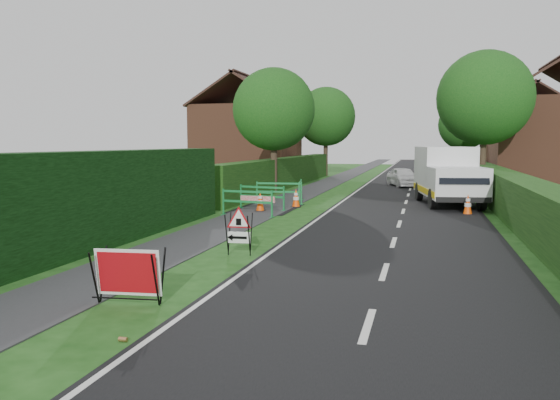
{
  "coord_description": "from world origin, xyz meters",
  "views": [
    {
      "loc": [
        3.24,
        -10.41,
        2.71
      ],
      "look_at": [
        -0.5,
        3.76,
        1.17
      ],
      "focal_mm": 35.0,
      "sensor_mm": 36.0,
      "label": 1
    }
  ],
  "objects_px": {
    "triangle_sign": "(237,227)",
    "works_van": "(448,174)",
    "red_rect_sign": "(128,273)",
    "hatchback_car": "(403,177)"
  },
  "relations": [
    {
      "from": "triangle_sign",
      "to": "works_van",
      "type": "bearing_deg",
      "value": 62.74
    },
    {
      "from": "works_van",
      "to": "triangle_sign",
      "type": "bearing_deg",
      "value": -122.04
    },
    {
      "from": "red_rect_sign",
      "to": "works_van",
      "type": "relative_size",
      "value": 0.2
    },
    {
      "from": "red_rect_sign",
      "to": "hatchback_car",
      "type": "xyz_separation_m",
      "value": [
        3.49,
        26.82,
        0.06
      ]
    },
    {
      "from": "triangle_sign",
      "to": "hatchback_car",
      "type": "bearing_deg",
      "value": 77.63
    },
    {
      "from": "hatchback_car",
      "to": "triangle_sign",
      "type": "bearing_deg",
      "value": -115.58
    },
    {
      "from": "works_van",
      "to": "hatchback_car",
      "type": "relative_size",
      "value": 1.65
    },
    {
      "from": "triangle_sign",
      "to": "hatchback_car",
      "type": "distance_m",
      "value": 22.78
    },
    {
      "from": "red_rect_sign",
      "to": "hatchback_car",
      "type": "relative_size",
      "value": 0.33
    },
    {
      "from": "works_van",
      "to": "hatchback_car",
      "type": "bearing_deg",
      "value": 93.49
    }
  ]
}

